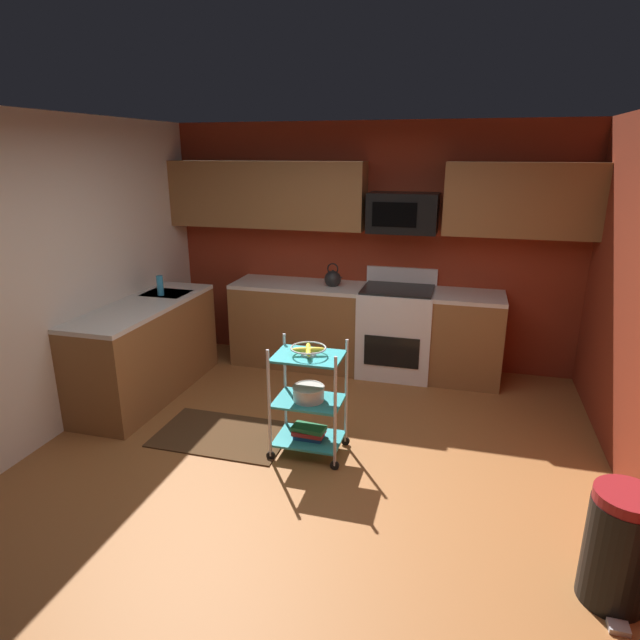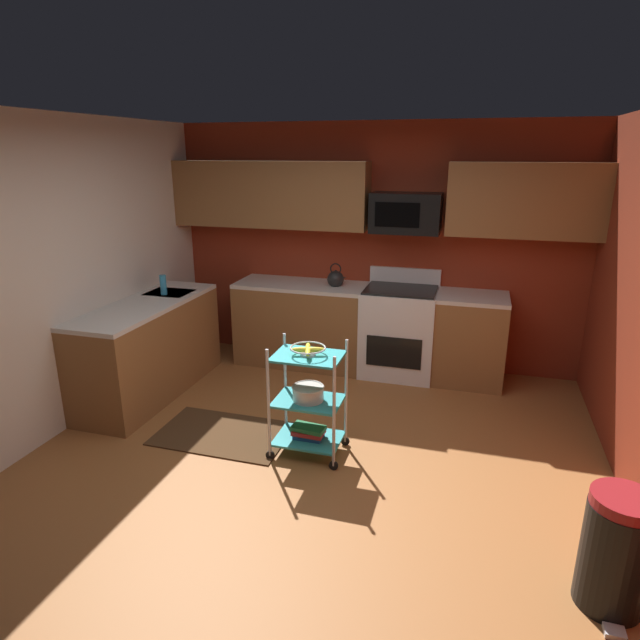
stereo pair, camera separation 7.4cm
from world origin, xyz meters
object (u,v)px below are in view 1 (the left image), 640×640
(mixing_bowl_large, at_px, (309,393))
(fruit_bowl, at_px, (308,349))
(book_stack, at_px, (309,432))
(trash_can, at_px, (619,548))
(oven_range, at_px, (396,330))
(microwave, at_px, (403,213))
(dish_soap_bottle, at_px, (160,286))
(kettle, at_px, (333,279))
(rolling_cart, at_px, (309,401))

(mixing_bowl_large, bearing_deg, fruit_bowl, -0.00)
(mixing_bowl_large, bearing_deg, book_stack, -0.00)
(fruit_bowl, bearing_deg, trash_can, -26.36)
(oven_range, xyz_separation_m, microwave, (-0.00, 0.10, 1.22))
(dish_soap_bottle, relative_size, trash_can, 0.30)
(dish_soap_bottle, xyz_separation_m, trash_can, (3.80, -1.95, -0.69))
(microwave, relative_size, fruit_bowl, 2.57)
(fruit_bowl, bearing_deg, oven_range, 76.57)
(oven_range, xyz_separation_m, dish_soap_bottle, (-2.26, -0.85, 0.54))
(oven_range, bearing_deg, kettle, -179.68)
(trash_can, bearing_deg, fruit_bowl, 153.64)
(mixing_bowl_large, height_order, book_stack, mixing_bowl_large)
(rolling_cart, relative_size, dish_soap_bottle, 4.57)
(microwave, height_order, fruit_bowl, microwave)
(dish_soap_bottle, bearing_deg, mixing_bowl_large, -27.93)
(microwave, distance_m, fruit_bowl, 2.14)
(fruit_bowl, relative_size, book_stack, 1.00)
(dish_soap_bottle, bearing_deg, microwave, 22.86)
(fruit_bowl, xyz_separation_m, kettle, (-0.27, 1.81, 0.12))
(oven_range, relative_size, book_stack, 4.05)
(microwave, bearing_deg, rolling_cart, -102.71)
(microwave, relative_size, trash_can, 1.06)
(microwave, distance_m, rolling_cart, 2.33)
(microwave, relative_size, dish_soap_bottle, 3.50)
(rolling_cart, xyz_separation_m, book_stack, (0.00, -0.00, -0.27))
(fruit_bowl, distance_m, trash_can, 2.27)
(mixing_bowl_large, xyz_separation_m, kettle, (-0.27, 1.81, 0.48))
(kettle, distance_m, trash_can, 3.64)
(oven_range, xyz_separation_m, kettle, (-0.70, -0.00, 0.52))
(oven_range, xyz_separation_m, rolling_cart, (-0.43, -1.82, -0.03))
(book_stack, xyz_separation_m, trash_can, (1.97, -0.98, 0.15))
(rolling_cart, distance_m, kettle, 1.91)
(oven_range, bearing_deg, fruit_bowl, -103.43)
(microwave, relative_size, mixing_bowl_large, 2.78)
(mixing_bowl_large, bearing_deg, trash_can, -26.35)
(dish_soap_bottle, bearing_deg, trash_can, -27.12)
(microwave, height_order, dish_soap_bottle, microwave)
(book_stack, height_order, trash_can, trash_can)
(microwave, height_order, trash_can, microwave)
(mixing_bowl_large, relative_size, dish_soap_bottle, 1.26)
(rolling_cart, bearing_deg, oven_range, 76.57)
(kettle, distance_m, dish_soap_bottle, 1.78)
(oven_range, xyz_separation_m, book_stack, (-0.43, -1.82, -0.30))
(book_stack, height_order, dish_soap_bottle, dish_soap_bottle)
(book_stack, relative_size, kettle, 1.03)
(microwave, xyz_separation_m, mixing_bowl_large, (-0.43, -1.92, -1.18))
(microwave, relative_size, kettle, 2.65)
(mixing_bowl_large, relative_size, kettle, 0.95)
(fruit_bowl, height_order, kettle, kettle)
(fruit_bowl, relative_size, dish_soap_bottle, 1.36)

